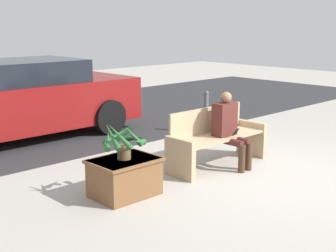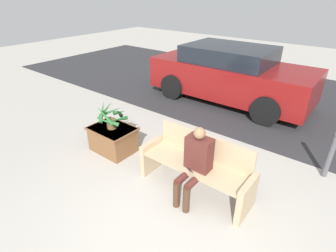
{
  "view_description": "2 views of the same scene",
  "coord_description": "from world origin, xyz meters",
  "px_view_note": "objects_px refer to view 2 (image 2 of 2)",
  "views": [
    {
      "loc": [
        -5.73,
        -3.78,
        2.25
      ],
      "look_at": [
        -0.89,
        1.29,
        0.69
      ],
      "focal_mm": 50.0,
      "sensor_mm": 36.0,
      "label": 1
    },
    {
      "loc": [
        1.54,
        -2.0,
        2.92
      ],
      "look_at": [
        -1.03,
        1.28,
        0.72
      ],
      "focal_mm": 28.0,
      "sensor_mm": 36.0,
      "label": 2
    }
  ],
  "objects_px": {
    "person_seated": "(195,161)",
    "bollard_post": "(331,154)",
    "bench": "(197,165)",
    "potted_plant": "(111,116)",
    "planter_box": "(113,138)",
    "parked_car": "(230,74)"
  },
  "relations": [
    {
      "from": "potted_plant",
      "to": "parked_car",
      "type": "relative_size",
      "value": 0.15
    },
    {
      "from": "person_seated",
      "to": "potted_plant",
      "type": "relative_size",
      "value": 1.84
    },
    {
      "from": "person_seated",
      "to": "bollard_post",
      "type": "relative_size",
      "value": 1.36
    },
    {
      "from": "potted_plant",
      "to": "planter_box",
      "type": "bearing_deg",
      "value": -143.1
    },
    {
      "from": "parked_car",
      "to": "potted_plant",
      "type": "bearing_deg",
      "value": -98.4
    },
    {
      "from": "bench",
      "to": "potted_plant",
      "type": "height_order",
      "value": "potted_plant"
    },
    {
      "from": "parked_car",
      "to": "bollard_post",
      "type": "bearing_deg",
      "value": -36.17
    },
    {
      "from": "planter_box",
      "to": "potted_plant",
      "type": "height_order",
      "value": "potted_plant"
    },
    {
      "from": "person_seated",
      "to": "bollard_post",
      "type": "xyz_separation_m",
      "value": [
        1.52,
        1.84,
        -0.21
      ]
    },
    {
      "from": "bench",
      "to": "bollard_post",
      "type": "relative_size",
      "value": 2.1
    },
    {
      "from": "planter_box",
      "to": "potted_plant",
      "type": "distance_m",
      "value": 0.48
    },
    {
      "from": "planter_box",
      "to": "bollard_post",
      "type": "relative_size",
      "value": 0.99
    },
    {
      "from": "potted_plant",
      "to": "parked_car",
      "type": "bearing_deg",
      "value": 81.6
    },
    {
      "from": "potted_plant",
      "to": "bench",
      "type": "bearing_deg",
      "value": 1.83
    },
    {
      "from": "bench",
      "to": "parked_car",
      "type": "relative_size",
      "value": 0.41
    },
    {
      "from": "planter_box",
      "to": "potted_plant",
      "type": "relative_size",
      "value": 1.35
    },
    {
      "from": "bench",
      "to": "bollard_post",
      "type": "height_order",
      "value": "bench"
    },
    {
      "from": "bench",
      "to": "person_seated",
      "type": "distance_m",
      "value": 0.31
    },
    {
      "from": "bollard_post",
      "to": "bench",
      "type": "bearing_deg",
      "value": -134.33
    },
    {
      "from": "planter_box",
      "to": "parked_car",
      "type": "height_order",
      "value": "parked_car"
    },
    {
      "from": "person_seated",
      "to": "parked_car",
      "type": "bearing_deg",
      "value": 109.59
    },
    {
      "from": "person_seated",
      "to": "parked_car",
      "type": "xyz_separation_m",
      "value": [
        -1.42,
        3.99,
        0.11
      ]
    }
  ]
}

